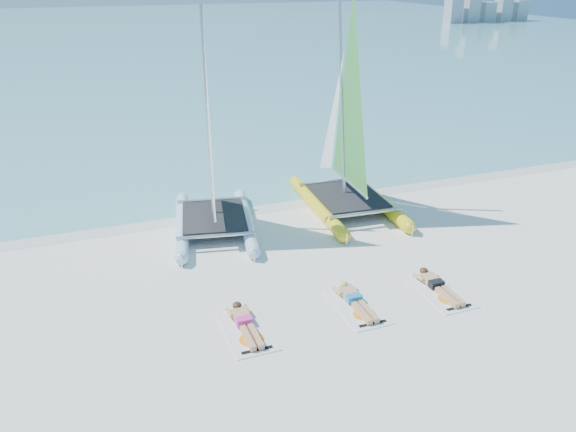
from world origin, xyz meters
name	(u,v)px	position (x,y,z in m)	size (l,w,h in m)	color
ground	(328,281)	(0.00, 0.00, 0.00)	(140.00, 140.00, 0.00)	silver
sea	(117,35)	(0.00, 63.00, 0.01)	(140.00, 115.00, 0.01)	#7ED2CD
wet_sand_strip	(263,205)	(0.00, 5.50, 0.00)	(140.00, 1.40, 0.01)	silver
distant_skyline	(486,8)	(53.71, 62.00, 1.94)	(14.00, 2.00, 5.00)	#A4ACB5
catamaran_blue	(211,166)	(-1.99, 4.32, 2.03)	(3.29, 5.35, 6.81)	#BCE3F7
catamaran_yellow	(343,138)	(2.64, 4.78, 2.32)	(2.92, 5.86, 7.37)	yellow
towel_a	(247,331)	(-2.62, -1.39, 0.01)	(1.00, 1.85, 0.02)	white
sunbather_a	(245,322)	(-2.62, -1.20, 0.12)	(0.37, 1.73, 0.26)	tan
towel_b	(358,307)	(0.17, -1.39, 0.01)	(1.00, 1.85, 0.02)	white
sunbather_b	(354,299)	(0.17, -1.20, 0.12)	(0.37, 1.73, 0.26)	tan
towel_c	(441,292)	(2.45, -1.52, 0.01)	(1.00, 1.85, 0.02)	white
sunbather_c	(437,285)	(2.45, -1.33, 0.12)	(0.37, 1.73, 0.26)	tan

